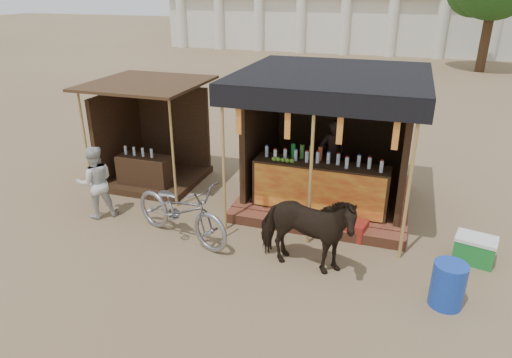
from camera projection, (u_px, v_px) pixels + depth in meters
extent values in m
plane|color=#846B4C|center=(224.00, 280.00, 7.21)|extent=(120.00, 120.00, 0.00)
cube|color=brown|center=(327.00, 194.00, 9.94)|extent=(3.40, 2.80, 0.22)
cube|color=brown|center=(312.00, 227.00, 8.59)|extent=(3.40, 0.35, 0.20)
cube|color=#392314|center=(320.00, 186.00, 8.88)|extent=(2.60, 0.55, 0.95)
cube|color=red|center=(317.00, 192.00, 8.63)|extent=(2.50, 0.02, 0.88)
cube|color=#392314|center=(340.00, 119.00, 10.50)|extent=(3.00, 0.12, 2.50)
cube|color=#392314|center=(262.00, 128.00, 9.84)|extent=(0.12, 2.50, 2.50)
cube|color=#392314|center=(407.00, 142.00, 8.97)|extent=(0.12, 2.50, 2.50)
cube|color=black|center=(333.00, 73.00, 8.73)|extent=(3.60, 3.60, 0.06)
cube|color=black|center=(314.00, 104.00, 7.25)|extent=(3.60, 0.06, 0.36)
cylinder|color=tan|center=(224.00, 162.00, 8.20)|extent=(0.06, 0.06, 2.75)
cylinder|color=tan|center=(311.00, 172.00, 7.74)|extent=(0.06, 0.06, 2.75)
cylinder|color=tan|center=(409.00, 184.00, 7.28)|extent=(0.06, 0.06, 2.75)
cube|color=red|center=(238.00, 119.00, 7.79)|extent=(0.10, 0.02, 0.55)
cube|color=red|center=(288.00, 123.00, 7.54)|extent=(0.10, 0.02, 0.55)
cube|color=red|center=(340.00, 128.00, 7.29)|extent=(0.10, 0.02, 0.55)
cube|color=red|center=(396.00, 133.00, 7.04)|extent=(0.10, 0.02, 0.55)
imported|color=black|center=(332.00, 155.00, 9.67)|extent=(0.66, 0.56, 1.53)
cube|color=#392314|center=(158.00, 178.00, 10.85)|extent=(2.00, 2.00, 0.15)
cube|color=#392314|center=(174.00, 128.00, 11.30)|extent=(1.90, 0.10, 2.10)
cube|color=#392314|center=(118.00, 135.00, 10.74)|extent=(0.10, 1.90, 2.10)
cube|color=#472D19|center=(146.00, 83.00, 9.87)|extent=(2.40, 2.40, 0.06)
cylinder|color=tan|center=(86.00, 143.00, 9.80)|extent=(0.05, 0.05, 2.35)
cylinder|color=tan|center=(173.00, 154.00, 9.20)|extent=(0.05, 0.05, 2.35)
cube|color=#392314|center=(145.00, 173.00, 10.28)|extent=(1.20, 0.50, 0.80)
imported|color=black|center=(305.00, 231.00, 7.24)|extent=(1.74, 0.92, 1.41)
imported|color=gray|center=(181.00, 210.00, 8.21)|extent=(2.33, 1.44, 1.16)
imported|color=silver|center=(96.00, 182.00, 8.95)|extent=(0.91, 0.89, 1.48)
cylinder|color=#163AA6|center=(448.00, 285.00, 6.54)|extent=(0.62, 0.62, 0.69)
cube|color=maroon|center=(354.00, 230.00, 8.39)|extent=(0.50, 0.49, 0.32)
cube|color=#1B7A2D|center=(474.00, 251.00, 7.64)|extent=(0.70, 0.55, 0.40)
cube|color=white|center=(477.00, 239.00, 7.55)|extent=(0.72, 0.57, 0.06)
cylinder|color=silver|center=(182.00, 22.00, 33.62)|extent=(0.70, 0.70, 3.60)
cylinder|color=silver|center=(219.00, 23.00, 32.75)|extent=(0.70, 0.70, 3.60)
cylinder|color=silver|center=(259.00, 24.00, 31.88)|extent=(0.70, 0.70, 3.60)
cylinder|color=silver|center=(301.00, 25.00, 31.02)|extent=(0.70, 0.70, 3.60)
cylinder|color=silver|center=(345.00, 26.00, 30.15)|extent=(0.70, 0.70, 3.60)
cylinder|color=silver|center=(392.00, 28.00, 29.28)|extent=(0.70, 0.70, 3.60)
cylinder|color=silver|center=(442.00, 29.00, 28.41)|extent=(0.70, 0.70, 3.60)
cylinder|color=silver|center=(495.00, 30.00, 27.55)|extent=(0.70, 0.70, 3.60)
cylinder|color=#382314|center=(486.00, 33.00, 23.91)|extent=(0.50, 0.50, 4.00)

